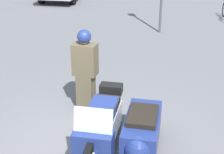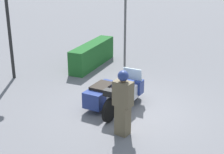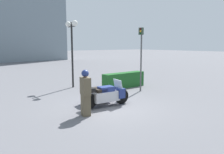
% 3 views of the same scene
% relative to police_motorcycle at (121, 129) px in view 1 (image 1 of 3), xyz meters
% --- Properties ---
extents(ground_plane, '(160.00, 160.00, 0.00)m').
position_rel_police_motorcycle_xyz_m(ground_plane, '(-0.05, -0.54, -0.48)').
color(ground_plane, slate).
extents(police_motorcycle, '(2.42, 1.45, 1.18)m').
position_rel_police_motorcycle_xyz_m(police_motorcycle, '(0.00, 0.00, 0.00)').
color(police_motorcycle, black).
rests_on(police_motorcycle, ground).
extents(officer_rider, '(0.39, 0.54, 1.81)m').
position_rel_police_motorcycle_xyz_m(officer_rider, '(-1.45, -0.87, 0.47)').
color(officer_rider, brown).
rests_on(officer_rider, ground).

